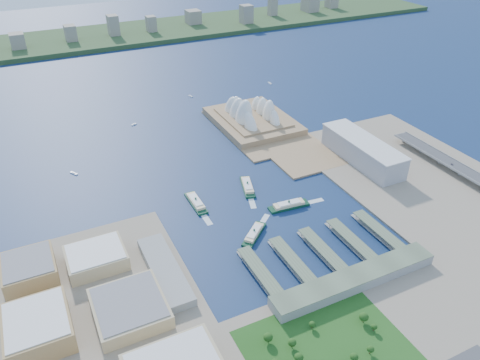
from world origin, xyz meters
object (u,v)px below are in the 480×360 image
ferry_b (247,185)px  ferry_c (254,232)px  ferry_a (196,201)px  toaster_building (362,151)px  car_c (452,164)px  opera_house (253,108)px  ferry_d (289,204)px

ferry_b → ferry_c: (-41.67, -101.25, -0.34)m
ferry_c → ferry_b: bearing=-63.5°
ferry_a → toaster_building: bearing=-1.0°
toaster_building → ferry_a: toaster_building is taller
ferry_a → car_c: 390.29m
opera_house → ferry_a: opera_house is taller
ferry_a → ferry_b: (82.18, 5.46, -0.03)m
toaster_building → ferry_b: size_ratio=2.77×
ferry_d → car_c: bearing=-91.7°
toaster_building → ferry_a: size_ratio=2.75×
ferry_c → ferry_d: (70.55, 33.56, 0.48)m
opera_house → ferry_b: 217.91m
opera_house → toaster_building: 219.62m
opera_house → ferry_d: (-77.01, -256.26, -26.57)m
opera_house → ferry_b: size_ratio=3.22×
ferry_c → car_c: 338.74m
opera_house → ferry_b: bearing=-119.3°
car_c → ferry_a: bearing=166.3°
opera_house → ferry_c: bearing=-117.0°
toaster_building → car_c: bearing=-40.5°
toaster_building → ferry_c: bearing=-159.3°
ferry_c → ferry_d: 78.13m
ferry_d → ferry_a: bearing=65.4°
ferry_a → ferry_b: size_ratio=1.01×
ferry_a → ferry_d: bearing=-29.0°
toaster_building → car_c: size_ratio=34.98×
ferry_c → ferry_d: ferry_d is taller
ferry_a → ferry_d: size_ratio=0.98×
toaster_building → ferry_a: (-278.07, 5.98, -15.18)m
car_c → ferry_d: bearing=173.6°
ferry_c → ferry_a: bearing=-18.2°
ferry_b → ferry_d: 73.59m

